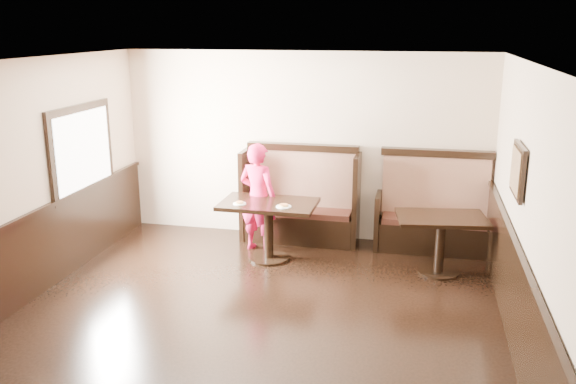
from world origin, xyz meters
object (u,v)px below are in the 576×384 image
(table_neighbor, at_px, (441,231))
(child, at_px, (258,198))
(booth_main, at_px, (301,206))
(booth_neighbor, at_px, (433,217))
(table_main, at_px, (269,216))

(table_neighbor, height_order, child, child)
(child, bearing_deg, booth_main, -114.95)
(table_neighbor, bearing_deg, child, 164.18)
(booth_neighbor, height_order, table_main, booth_neighbor)
(booth_main, relative_size, booth_neighbor, 1.06)
(booth_neighbor, bearing_deg, table_main, -157.96)
(booth_main, xyz_separation_m, child, (-0.51, -0.58, 0.26))
(booth_main, distance_m, table_main, 0.95)
(table_main, xyz_separation_m, table_neighbor, (2.30, -0.01, -0.05))
(booth_main, relative_size, child, 1.11)
(table_main, distance_m, child, 0.43)
(table_neighbor, bearing_deg, booth_neighbor, 86.54)
(table_main, bearing_deg, booth_main, 74.05)
(booth_neighbor, distance_m, table_main, 2.40)
(booth_main, bearing_deg, booth_neighbor, -0.05)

